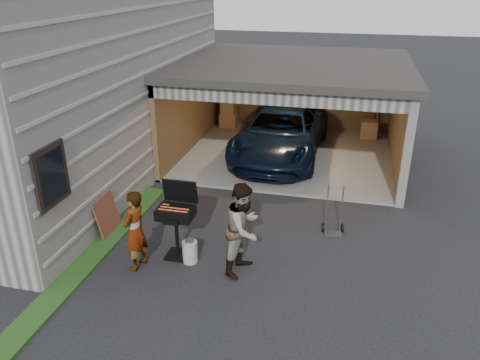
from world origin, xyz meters
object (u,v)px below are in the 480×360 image
(man, at_px, (244,228))
(bbq_grill, at_px, (176,215))
(minivan, at_px, (281,135))
(plywood_panel, at_px, (107,215))
(hand_truck, at_px, (333,224))
(propane_tank, at_px, (190,252))
(woman, at_px, (135,231))

(man, height_order, bbq_grill, man)
(minivan, distance_m, man, 6.14)
(plywood_panel, xyz_separation_m, hand_truck, (4.79, 1.16, -0.21))
(minivan, relative_size, bbq_grill, 3.35)
(minivan, height_order, bbq_grill, bbq_grill)
(bbq_grill, relative_size, hand_truck, 1.37)
(propane_tank, distance_m, hand_truck, 3.23)
(woman, xyz_separation_m, propane_tank, (0.92, 0.41, -0.58))
(man, bearing_deg, minivan, 19.08)
(minivan, bearing_deg, woman, -103.17)
(woman, height_order, propane_tank, woman)
(propane_tank, bearing_deg, minivan, 82.34)
(woman, bearing_deg, propane_tank, 123.76)
(man, height_order, plywood_panel, man)
(man, relative_size, hand_truck, 1.59)
(minivan, bearing_deg, propane_tank, -95.84)
(man, relative_size, propane_tank, 4.07)
(woman, height_order, bbq_grill, woman)
(woman, distance_m, hand_truck, 4.27)
(bbq_grill, bearing_deg, propane_tank, -28.31)
(bbq_grill, bearing_deg, plywood_panel, 165.29)
(woman, distance_m, man, 2.06)
(minivan, height_order, plywood_panel, minivan)
(man, xyz_separation_m, plywood_panel, (-3.20, 0.65, -0.47))
(bbq_grill, bearing_deg, hand_truck, 28.71)
(bbq_grill, xyz_separation_m, hand_truck, (2.99, 1.64, -0.71))
(man, bearing_deg, woman, 117.64)
(bbq_grill, bearing_deg, minivan, 79.24)
(propane_tank, bearing_deg, man, -0.86)
(hand_truck, bearing_deg, woman, -157.69)
(woman, height_order, man, man)
(hand_truck, bearing_deg, minivan, 104.09)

